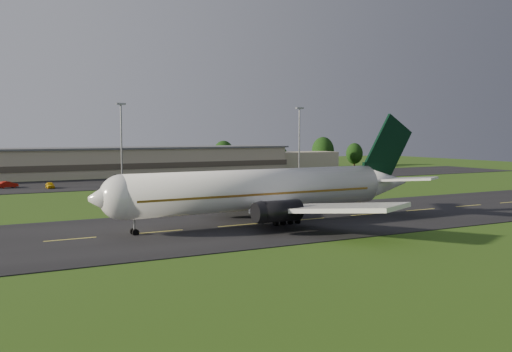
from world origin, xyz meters
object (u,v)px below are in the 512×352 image
airliner (264,190)px  service_vehicle_b (8,185)px  light_mast_east (299,132)px  terminal (112,163)px  service_vehicle_a (50,185)px  service_vehicle_d (297,172)px  service_vehicle_c (150,178)px  light_mast_centre (121,132)px

airliner → service_vehicle_b: airliner is taller
light_mast_east → airliner: bearing=-125.0°
terminal → airliner: bearing=-91.5°
service_vehicle_a → service_vehicle_d: 72.65m
service_vehicle_a → service_vehicle_b: 10.06m
service_vehicle_c → light_mast_centre: bearing=169.6°
terminal → service_vehicle_c: (4.18, -22.30, -3.18)m
light_mast_centre → light_mast_east: size_ratio=1.00×
service_vehicle_b → service_vehicle_c: service_vehicle_b is taller
light_mast_east → service_vehicle_a: bearing=-169.5°
service_vehicle_a → airliner: bearing=-74.4°
light_mast_east → service_vehicle_c: (-49.42, -6.12, -11.92)m
light_mast_centre → service_vehicle_b: 31.90m
service_vehicle_a → light_mast_east: bearing=10.2°
airliner → service_vehicle_c: 74.26m
service_vehicle_a → service_vehicle_b: size_ratio=0.90×
service_vehicle_b → service_vehicle_d: size_ratio=0.91×
terminal → light_mast_east: light_mast_east is taller
service_vehicle_c → terminal: bearing=137.9°
terminal → service_vehicle_b: size_ratio=31.88×
airliner → service_vehicle_b: (-27.30, 71.61, -3.81)m
terminal → service_vehicle_b: terminal is taller
light_mast_east → service_vehicle_b: 84.65m
light_mast_east → service_vehicle_d: light_mast_east is taller
airliner → service_vehicle_d: bearing=53.8°
light_mast_centre → service_vehicle_b: bearing=-163.6°
terminal → light_mast_east: bearing=-16.8°
service_vehicle_b → airliner: bearing=177.4°
airliner → terminal: bearing=87.1°
service_vehicle_a → service_vehicle_c: size_ratio=0.80×
light_mast_east → terminal: bearing=163.2°
light_mast_east → service_vehicle_c: size_ratio=3.97×
terminal → service_vehicle_b: (-29.80, -24.55, -3.14)m
service_vehicle_c → service_vehicle_d: 46.38m
terminal → light_mast_centre: size_ratio=7.13×
light_mast_centre → light_mast_east: (55.00, 0.00, 0.00)m
service_vehicle_c → service_vehicle_a: bearing=-125.8°
airliner → service_vehicle_a: 68.82m
service_vehicle_b → service_vehicle_a: bearing=-147.0°
airliner → light_mast_east: bearing=53.5°
service_vehicle_d → terminal: bearing=118.1°
airliner → service_vehicle_a: (-18.90, 66.06, -3.86)m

